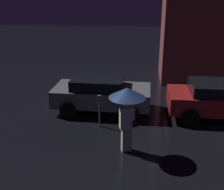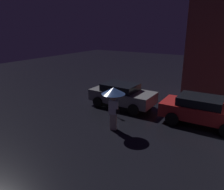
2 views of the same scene
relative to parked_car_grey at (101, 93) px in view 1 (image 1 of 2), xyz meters
The scene contains 4 objects.
parked_car_grey is the anchor object (origin of this frame).
parked_car_red 4.69m from the parked_car_grey, ahead, with size 4.03×2.04×1.43m.
pedestrian_with_umbrella 3.43m from the parked_car_grey, 68.04° to the right, with size 1.10×1.10×2.10m.
parking_meter 1.51m from the parked_car_grey, 84.17° to the right, with size 0.12×0.10×1.23m.
Camera 1 is at (-6.16, -9.23, 4.76)m, focal length 45.00 mm.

